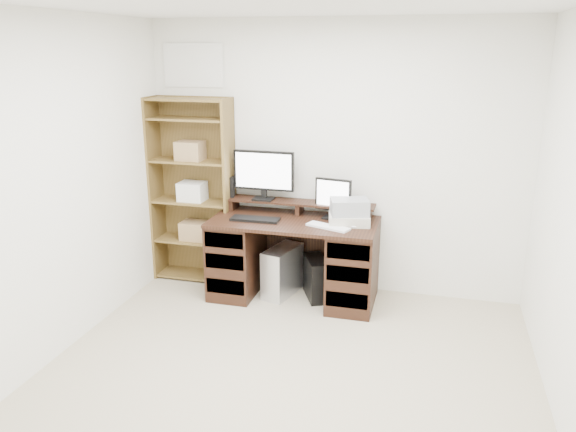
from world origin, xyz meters
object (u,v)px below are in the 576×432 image
at_px(monitor_small, 333,197).
at_px(bookshelf, 193,189).
at_px(tower_silver, 282,271).
at_px(tower_black, 316,278).
at_px(desk, 294,257).
at_px(printer, 349,219).
at_px(monitor_wide, 264,172).

bearing_deg(monitor_small, bookshelf, -172.84).
height_order(tower_silver, tower_black, tower_silver).
xyz_separation_m(tower_silver, bookshelf, (-0.95, 0.19, 0.69)).
height_order(desk, bookshelf, bookshelf).
xyz_separation_m(monitor_small, bookshelf, (-1.39, 0.07, -0.03)).
distance_m(printer, bookshelf, 1.58).
bearing_deg(monitor_wide, bookshelf, 179.84).
distance_m(monitor_wide, monitor_small, 0.69).
bearing_deg(monitor_small, monitor_wide, -174.64).
bearing_deg(printer, tower_silver, 166.49).
distance_m(desk, monitor_small, 0.66).
relative_size(desk, monitor_wide, 2.59).
height_order(printer, tower_black, printer).
bearing_deg(tower_silver, desk, 1.47).
xyz_separation_m(desk, tower_silver, (-0.12, 0.03, -0.16)).
height_order(monitor_wide, printer, monitor_wide).
relative_size(desk, printer, 4.25).
height_order(desk, monitor_wide, monitor_wide).
distance_m(monitor_wide, bookshelf, 0.76).
distance_m(monitor_small, tower_black, 0.77).
xyz_separation_m(monitor_wide, printer, (0.84, -0.19, -0.33)).
bearing_deg(tower_silver, tower_black, 16.01).
bearing_deg(desk, printer, 0.93).
distance_m(tower_silver, tower_black, 0.32).
distance_m(monitor_small, tower_silver, 0.85).
relative_size(tower_black, bookshelf, 0.23).
relative_size(desk, monitor_small, 4.08).
distance_m(monitor_small, printer, 0.27).
relative_size(desk, bookshelf, 0.83).
xyz_separation_m(monitor_wide, monitor_small, (0.67, -0.05, -0.18)).
xyz_separation_m(desk, tower_black, (0.20, 0.04, -0.20)).
bearing_deg(monitor_wide, desk, -29.01).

